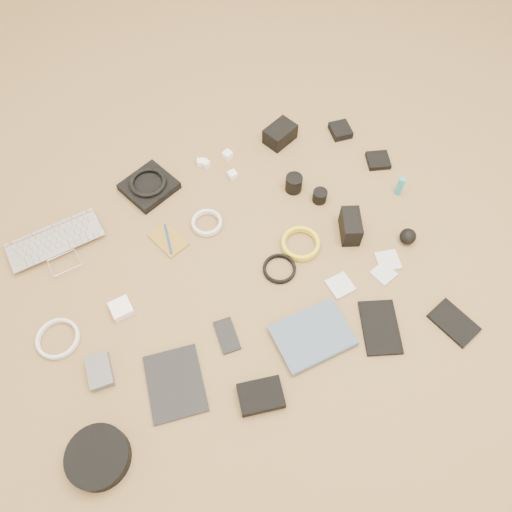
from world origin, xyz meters
name	(u,v)px	position (x,y,z in m)	size (l,w,h in m)	color
laptop	(60,251)	(-0.55, 0.35, 0.01)	(0.33, 0.23, 0.03)	silver
headphone_pouch	(149,186)	(-0.17, 0.48, 0.02)	(0.18, 0.17, 0.03)	black
headphones	(148,182)	(-0.17, 0.48, 0.04)	(0.14, 0.14, 0.02)	black
charger_a	(205,164)	(0.06, 0.49, 0.01)	(0.03, 0.03, 0.03)	white
charger_b	(201,162)	(0.05, 0.51, 0.01)	(0.03, 0.03, 0.03)	white
charger_c	(228,155)	(0.16, 0.49, 0.02)	(0.03, 0.03, 0.03)	white
charger_d	(232,175)	(0.13, 0.40, 0.01)	(0.03, 0.03, 0.03)	white
dslr_camera	(280,134)	(0.39, 0.49, 0.03)	(0.12, 0.08, 0.07)	black
lens_pouch	(340,130)	(0.63, 0.41, 0.02)	(0.08, 0.09, 0.03)	black
notebook_olive	(168,240)	(-0.19, 0.23, 0.00)	(0.09, 0.13, 0.01)	olive
pen_blue	(168,239)	(-0.19, 0.23, 0.01)	(0.01, 0.01, 0.13)	#142FA5
cable_white_a	(207,224)	(-0.04, 0.24, 0.01)	(0.11, 0.11, 0.01)	white
lens_a	(294,183)	(0.32, 0.24, 0.03)	(0.06, 0.06, 0.07)	black
lens_b	(320,196)	(0.38, 0.15, 0.02)	(0.05, 0.05, 0.05)	black
card_reader	(378,160)	(0.68, 0.21, 0.01)	(0.08, 0.08, 0.02)	black
power_brick	(121,308)	(-0.42, 0.05, 0.01)	(0.07, 0.07, 0.03)	white
cable_white_b	(59,339)	(-0.64, 0.04, 0.01)	(0.14, 0.14, 0.01)	white
cable_black	(279,269)	(0.11, -0.05, 0.01)	(0.11, 0.11, 0.01)	black
cable_yellow	(300,245)	(0.22, 0.01, 0.01)	(0.14, 0.14, 0.02)	yellow
flash	(350,226)	(0.40, -0.02, 0.04)	(0.06, 0.12, 0.09)	black
lens_cleaner	(400,186)	(0.66, 0.05, 0.04)	(0.02, 0.02, 0.08)	#1B9CAF
battery_charger	(100,371)	(-0.55, -0.13, 0.02)	(0.07, 0.11, 0.03)	#55555A
tablet	(175,383)	(-0.36, -0.26, 0.00)	(0.17, 0.21, 0.01)	black
phone	(227,335)	(-0.15, -0.19, 0.00)	(0.06, 0.11, 0.01)	black
filter_case_left	(340,286)	(0.27, -0.19, 0.01)	(0.08, 0.08, 0.01)	silver
filter_case_mid	(384,274)	(0.42, -0.22, 0.00)	(0.07, 0.07, 0.01)	silver
filter_case_right	(388,261)	(0.46, -0.18, 0.01)	(0.08, 0.08, 0.01)	silver
air_blower	(408,236)	(0.57, -0.14, 0.03)	(0.06, 0.06, 0.06)	black
headphone_case	(98,457)	(-0.62, -0.36, 0.02)	(0.18, 0.18, 0.05)	black
drive_case	(261,396)	(-0.14, -0.41, 0.02)	(0.13, 0.09, 0.03)	black
paperback	(326,360)	(0.09, -0.40, 0.01)	(0.18, 0.24, 0.02)	#40546C
notebook_black_a	(380,327)	(0.30, -0.38, 0.01)	(0.11, 0.19, 0.01)	black
notebook_black_b	(454,323)	(0.53, -0.47, 0.01)	(0.10, 0.15, 0.01)	black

